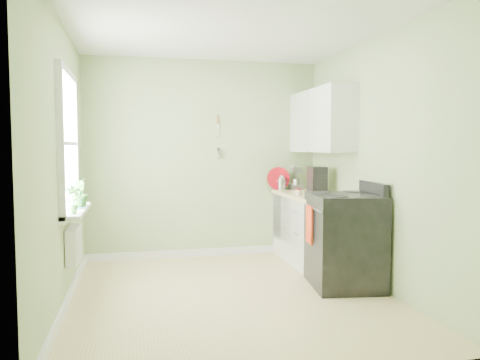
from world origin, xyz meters
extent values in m
cube|color=tan|center=(0.00, 0.00, -0.01)|extent=(3.20, 3.60, 0.02)
cube|color=white|center=(0.00, 0.00, 2.71)|extent=(3.20, 3.60, 0.02)
cube|color=#A5BA7F|center=(0.00, 1.81, 1.35)|extent=(3.20, 0.02, 2.70)
cube|color=#A5BA7F|center=(-1.61, 0.00, 1.35)|extent=(0.02, 3.60, 2.70)
cube|color=#A5BA7F|center=(1.61, 0.00, 1.35)|extent=(0.02, 3.60, 2.70)
cube|color=white|center=(1.30, 1.00, 0.43)|extent=(0.60, 1.60, 0.87)
cube|color=#F0DF93|center=(1.29, 1.00, 0.89)|extent=(0.64, 1.60, 0.04)
cube|color=white|center=(1.43, 1.10, 1.85)|extent=(0.35, 1.40, 0.80)
cube|color=white|center=(-1.59, 0.30, 1.55)|extent=(0.02, 1.00, 1.30)
cube|color=white|center=(-1.57, 0.30, 2.24)|extent=(0.06, 1.14, 0.07)
cube|color=white|center=(-1.57, 0.30, 0.86)|extent=(0.06, 1.14, 0.07)
cube|color=white|center=(-1.57, 0.30, 1.55)|extent=(0.04, 1.00, 0.04)
cube|color=white|center=(-1.51, 0.30, 0.88)|extent=(0.18, 1.14, 0.04)
cube|color=white|center=(-1.54, 0.25, 0.55)|extent=(0.12, 0.50, 0.35)
cylinder|color=#F0DF93|center=(0.20, 1.78, 1.88)|extent=(0.02, 0.02, 0.10)
cylinder|color=silver|center=(0.20, 1.78, 1.76)|extent=(0.01, 0.01, 0.16)
cylinder|color=silver|center=(0.20, 1.78, 1.42)|extent=(0.01, 0.14, 0.14)
cube|color=black|center=(1.27, 0.05, 0.49)|extent=(0.81, 0.91, 0.98)
cube|color=black|center=(1.27, 0.05, 0.99)|extent=(0.81, 0.91, 0.03)
cube|color=black|center=(1.59, 0.05, 1.06)|extent=(0.18, 0.83, 0.15)
cylinder|color=#B2B2B7|center=(0.91, 0.05, 0.87)|extent=(0.12, 0.67, 0.02)
cube|color=red|center=(0.91, 0.16, 0.67)|extent=(0.05, 0.24, 0.41)
cube|color=#B2B2B7|center=(1.31, 1.72, 0.95)|extent=(0.21, 0.29, 0.07)
cube|color=#B2B2B7|center=(1.31, 1.84, 1.07)|extent=(0.11, 0.08, 0.20)
cube|color=#B2B2B7|center=(1.31, 1.74, 1.19)|extent=(0.15, 0.28, 0.09)
sphere|color=#B2B2B7|center=(1.31, 1.84, 1.22)|extent=(0.11, 0.11, 0.11)
cylinder|color=silver|center=(1.31, 1.67, 1.00)|extent=(0.15, 0.15, 0.13)
cylinder|color=silver|center=(1.10, 1.72, 0.99)|extent=(0.12, 0.12, 0.17)
cone|color=silver|center=(1.10, 1.72, 1.10)|extent=(0.12, 0.12, 0.04)
cylinder|color=silver|center=(1.01, 1.72, 1.02)|extent=(0.11, 0.05, 0.09)
cube|color=black|center=(1.36, 1.04, 1.09)|extent=(0.20, 0.22, 0.35)
cylinder|color=black|center=(1.33, 1.04, 0.98)|extent=(0.11, 0.11, 0.12)
cylinder|color=#9C0A15|center=(1.05, 1.72, 1.07)|extent=(0.33, 0.07, 0.33)
cylinder|color=beige|center=(1.05, 0.89, 0.95)|extent=(0.08, 0.08, 0.08)
cylinder|color=#9C0A15|center=(1.05, 0.89, 0.99)|extent=(0.08, 0.08, 0.01)
imported|color=#2B6923|center=(-1.50, -0.07, 1.04)|extent=(0.17, 0.15, 0.27)
imported|color=#2B6923|center=(-1.50, 0.38, 1.04)|extent=(0.19, 0.20, 0.28)
imported|color=#2B6923|center=(-1.50, 0.52, 1.05)|extent=(0.17, 0.17, 0.29)
camera|label=1|loc=(-0.95, -4.59, 1.51)|focal=35.00mm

